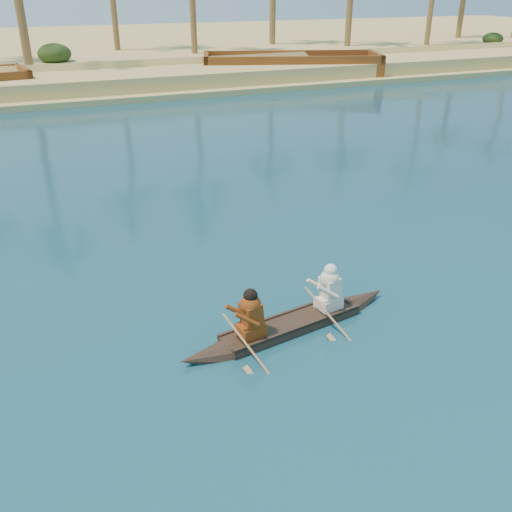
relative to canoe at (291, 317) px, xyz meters
name	(u,v)px	position (x,y,z in m)	size (l,w,h in m)	color
ground	(264,247)	(1.16, 4.00, -0.27)	(160.00, 160.00, 0.00)	#0A2846
sandy_embankment	(66,53)	(1.16, 50.89, 0.25)	(150.00, 51.00, 1.50)	tan
shrub_cluster	(90,65)	(1.16, 35.50, 0.93)	(100.00, 6.00, 2.40)	black
canoe	(291,317)	(0.00, 0.00, 0.00)	(5.22, 1.54, 1.43)	#35271D
barge_right	(292,68)	(15.30, 31.00, 0.49)	(13.78, 8.41, 2.18)	brown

